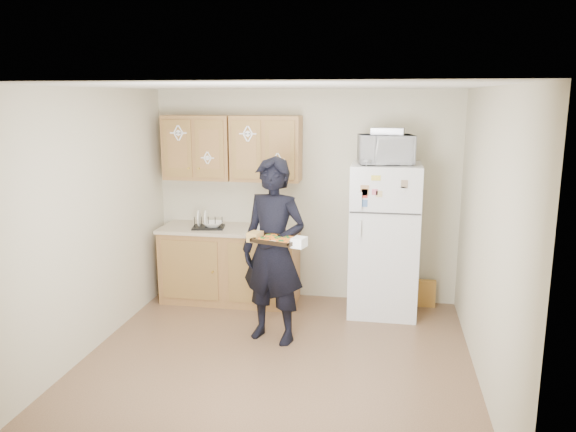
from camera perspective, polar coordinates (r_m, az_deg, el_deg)
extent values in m
plane|color=brown|center=(5.41, -1.19, -14.49)|extent=(3.60, 3.60, 0.00)
plane|color=white|center=(4.84, -1.32, 13.05)|extent=(3.60, 3.60, 0.00)
cube|color=beige|center=(6.71, 1.74, 2.05)|extent=(3.60, 0.04, 2.50)
cube|color=beige|center=(3.30, -7.41, -8.71)|extent=(3.60, 0.04, 2.50)
cube|color=beige|center=(5.60, -19.62, -0.66)|extent=(0.04, 3.60, 2.50)
cube|color=beige|center=(4.96, 19.63, -2.26)|extent=(0.04, 3.60, 2.50)
cube|color=white|center=(6.37, 9.73, -2.35)|extent=(0.75, 0.70, 1.70)
cube|color=brown|center=(6.77, -5.86, -5.05)|extent=(1.60, 0.60, 0.86)
cube|color=#B9AD8F|center=(6.66, -5.94, -1.35)|extent=(1.64, 0.64, 0.04)
cube|color=brown|center=(6.75, -9.09, 6.89)|extent=(0.80, 0.33, 0.75)
cube|color=brown|center=(6.53, -2.22, 6.86)|extent=(0.80, 0.33, 0.75)
cube|color=gold|center=(6.82, 13.91, -7.63)|extent=(0.20, 0.07, 0.32)
imported|color=black|center=(5.53, -1.48, -3.58)|extent=(0.78, 0.62, 1.85)
cube|color=black|center=(5.19, -1.16, -2.50)|extent=(0.47, 0.40, 0.04)
cylinder|color=orange|center=(5.18, -2.44, -2.37)|extent=(0.13, 0.13, 0.02)
cylinder|color=orange|center=(5.09, -0.59, -2.61)|extent=(0.13, 0.13, 0.02)
cylinder|color=orange|center=(5.29, -1.72, -2.05)|extent=(0.13, 0.13, 0.02)
cylinder|color=orange|center=(5.21, 0.10, -2.28)|extent=(0.13, 0.13, 0.02)
cylinder|color=orange|center=(5.19, -1.16, -2.33)|extent=(0.13, 0.13, 0.02)
imported|color=white|center=(6.15, 9.89, 6.67)|extent=(0.63, 0.48, 0.31)
cube|color=#B3B4BA|center=(6.16, 10.12, 8.48)|extent=(0.36, 0.27, 0.07)
cube|color=black|center=(6.65, -8.10, -0.60)|extent=(0.40, 0.33, 0.14)
imported|color=white|center=(6.64, -7.61, -0.84)|extent=(0.24, 0.24, 0.06)
imported|color=white|center=(6.41, -2.74, -0.80)|extent=(0.10, 0.10, 0.18)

